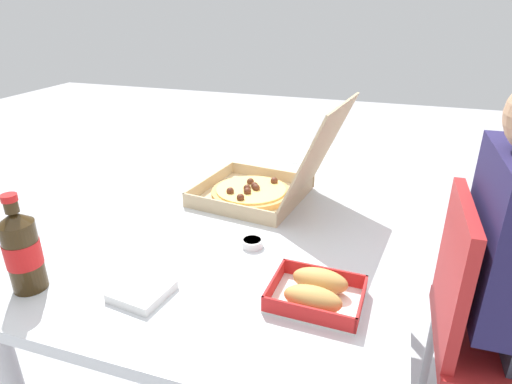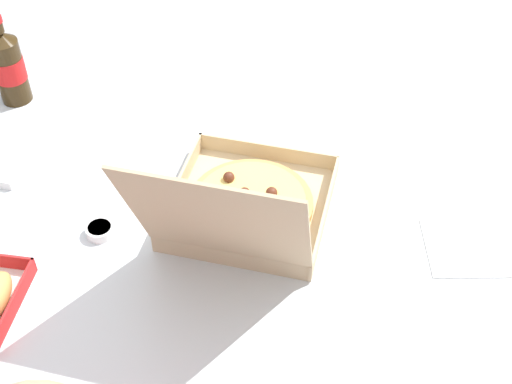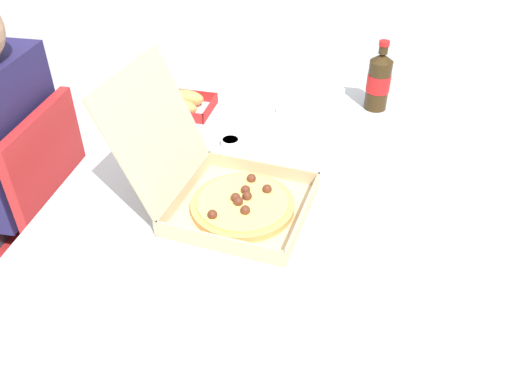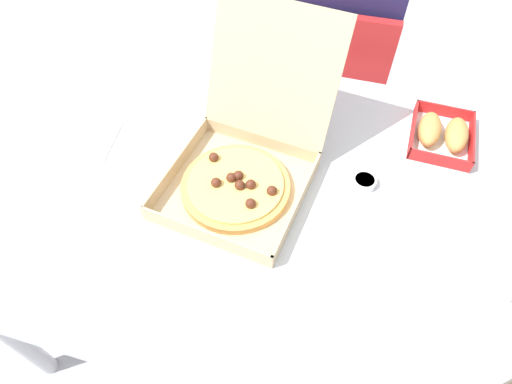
{
  "view_description": "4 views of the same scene",
  "coord_description": "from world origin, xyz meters",
  "px_view_note": "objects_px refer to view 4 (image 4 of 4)",
  "views": [
    {
      "loc": [
        1.14,
        0.38,
        1.28
      ],
      "look_at": [
        -0.03,
        0.0,
        0.74
      ],
      "focal_mm": 30.36,
      "sensor_mm": 36.0,
      "label": 1
    },
    {
      "loc": [
        -0.17,
        0.98,
        1.74
      ],
      "look_at": [
        -0.06,
        -0.0,
        0.77
      ],
      "focal_mm": 49.81,
      "sensor_mm": 36.0,
      "label": 2
    },
    {
      "loc": [
        -1.03,
        -0.25,
        1.52
      ],
      "look_at": [
        -0.0,
        -0.05,
        0.73
      ],
      "focal_mm": 36.94,
      "sensor_mm": 36.0,
      "label": 3
    },
    {
      "loc": [
        0.16,
        -0.61,
        1.51
      ],
      "look_at": [
        0.0,
        -0.04,
        0.73
      ],
      "focal_mm": 30.45,
      "sensor_mm": 36.0,
      "label": 4
    }
  ],
  "objects_px": {
    "napkin_pile": "(484,268)",
    "paper_menu": "(75,137)",
    "dipping_sauce_cup": "(364,182)",
    "diner_person": "(341,27)",
    "chair": "(330,86)",
    "bread_side_box": "(442,134)",
    "pizza_box_open": "(243,165)"
  },
  "relations": [
    {
      "from": "pizza_box_open",
      "to": "chair",
      "type": "bearing_deg",
      "value": 79.73
    },
    {
      "from": "diner_person",
      "to": "bread_side_box",
      "type": "relative_size",
      "value": 5.87
    },
    {
      "from": "pizza_box_open",
      "to": "paper_menu",
      "type": "xyz_separation_m",
      "value": [
        -0.46,
        0.01,
        -0.05
      ]
    },
    {
      "from": "diner_person",
      "to": "paper_menu",
      "type": "relative_size",
      "value": 5.48
    },
    {
      "from": "diner_person",
      "to": "paper_menu",
      "type": "distance_m",
      "value": 0.93
    },
    {
      "from": "diner_person",
      "to": "pizza_box_open",
      "type": "xyz_separation_m",
      "value": [
        -0.12,
        -0.74,
        0.07
      ]
    },
    {
      "from": "paper_menu",
      "to": "diner_person",
      "type": "bearing_deg",
      "value": 44.51
    },
    {
      "from": "diner_person",
      "to": "napkin_pile",
      "type": "xyz_separation_m",
      "value": [
        0.42,
        -0.84,
        0.03
      ]
    },
    {
      "from": "diner_person",
      "to": "dipping_sauce_cup",
      "type": "relative_size",
      "value": 20.54
    },
    {
      "from": "chair",
      "to": "paper_menu",
      "type": "height_order",
      "value": "chair"
    },
    {
      "from": "chair",
      "to": "bread_side_box",
      "type": "bearing_deg",
      "value": -52.53
    },
    {
      "from": "bread_side_box",
      "to": "dipping_sauce_cup",
      "type": "bearing_deg",
      "value": -130.58
    },
    {
      "from": "pizza_box_open",
      "to": "paper_menu",
      "type": "distance_m",
      "value": 0.46
    },
    {
      "from": "pizza_box_open",
      "to": "dipping_sauce_cup",
      "type": "xyz_separation_m",
      "value": [
        0.28,
        0.06,
        -0.04
      ]
    },
    {
      "from": "pizza_box_open",
      "to": "napkin_pile",
      "type": "xyz_separation_m",
      "value": [
        0.54,
        -0.1,
        -0.04
      ]
    },
    {
      "from": "chair",
      "to": "napkin_pile",
      "type": "distance_m",
      "value": 0.92
    },
    {
      "from": "napkin_pile",
      "to": "dipping_sauce_cup",
      "type": "relative_size",
      "value": 1.96
    },
    {
      "from": "dipping_sauce_cup",
      "to": "napkin_pile",
      "type": "bearing_deg",
      "value": -31.18
    },
    {
      "from": "diner_person",
      "to": "dipping_sauce_cup",
      "type": "bearing_deg",
      "value": -76.99
    },
    {
      "from": "paper_menu",
      "to": "napkin_pile",
      "type": "relative_size",
      "value": 1.91
    },
    {
      "from": "bread_side_box",
      "to": "chair",
      "type": "bearing_deg",
      "value": 127.47
    },
    {
      "from": "napkin_pile",
      "to": "pizza_box_open",
      "type": "bearing_deg",
      "value": 169.55
    },
    {
      "from": "diner_person",
      "to": "chair",
      "type": "bearing_deg",
      "value": -89.09
    },
    {
      "from": "diner_person",
      "to": "napkin_pile",
      "type": "height_order",
      "value": "diner_person"
    },
    {
      "from": "bread_side_box",
      "to": "paper_menu",
      "type": "relative_size",
      "value": 0.93
    },
    {
      "from": "diner_person",
      "to": "paper_menu",
      "type": "height_order",
      "value": "diner_person"
    },
    {
      "from": "paper_menu",
      "to": "dipping_sauce_cup",
      "type": "bearing_deg",
      "value": -3.27
    },
    {
      "from": "bread_side_box",
      "to": "napkin_pile",
      "type": "distance_m",
      "value": 0.37
    },
    {
      "from": "diner_person",
      "to": "bread_side_box",
      "type": "distance_m",
      "value": 0.59
    },
    {
      "from": "chair",
      "to": "pizza_box_open",
      "type": "height_order",
      "value": "pizza_box_open"
    },
    {
      "from": "bread_side_box",
      "to": "dipping_sauce_cup",
      "type": "height_order",
      "value": "bread_side_box"
    },
    {
      "from": "napkin_pile",
      "to": "paper_menu",
      "type": "bearing_deg",
      "value": 173.55
    }
  ]
}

